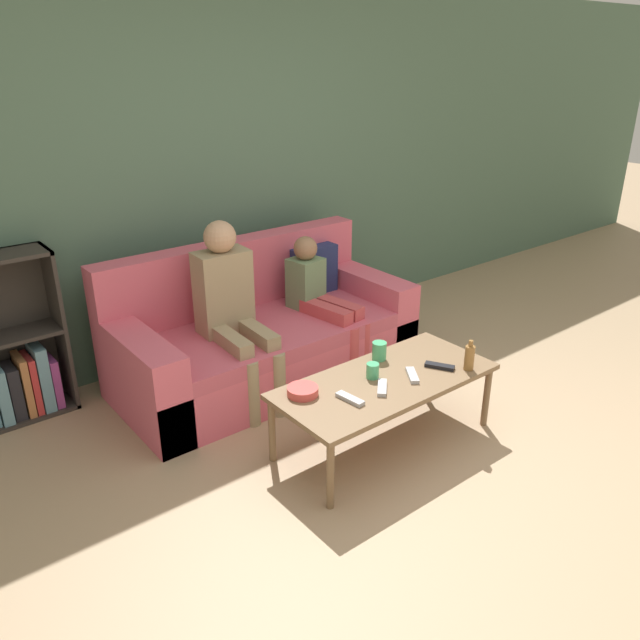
# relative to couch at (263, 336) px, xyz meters

# --- Properties ---
(ground_plane) EXTENTS (22.00, 22.00, 0.00)m
(ground_plane) POSITION_rel_couch_xyz_m (0.11, -1.72, -0.29)
(ground_plane) COLOR tan
(wall_back) EXTENTS (12.00, 0.06, 2.60)m
(wall_back) POSITION_rel_couch_xyz_m (0.11, 0.67, 1.01)
(wall_back) COLOR #4C6B56
(wall_back) RESTS_ON ground_plane
(couch) EXTENTS (2.04, 0.93, 0.91)m
(couch) POSITION_rel_couch_xyz_m (0.00, 0.00, 0.00)
(couch) COLOR #DB5B70
(couch) RESTS_ON ground_plane
(bookshelf) EXTENTS (0.62, 0.28, 1.05)m
(bookshelf) POSITION_rel_couch_xyz_m (-1.50, 0.51, 0.09)
(bookshelf) COLOR #332D28
(bookshelf) RESTS_ON ground_plane
(coffee_table) EXTENTS (1.30, 0.59, 0.42)m
(coffee_table) POSITION_rel_couch_xyz_m (0.08, -1.13, 0.09)
(coffee_table) COLOR brown
(coffee_table) RESTS_ON ground_plane
(person_adult) EXTENTS (0.35, 0.65, 1.16)m
(person_adult) POSITION_rel_couch_xyz_m (-0.30, -0.10, 0.37)
(person_adult) COLOR #9E8966
(person_adult) RESTS_ON ground_plane
(person_child) EXTENTS (0.30, 0.66, 0.94)m
(person_child) POSITION_rel_couch_xyz_m (0.40, -0.15, 0.24)
(person_child) COLOR #C6474C
(person_child) RESTS_ON ground_plane
(cup_near) EXTENTS (0.09, 0.09, 0.11)m
(cup_near) POSITION_rel_couch_xyz_m (0.22, -0.93, 0.18)
(cup_near) COLOR #4CB77A
(cup_near) RESTS_ON coffee_table
(cup_far) EXTENTS (0.07, 0.07, 0.09)m
(cup_far) POSITION_rel_couch_xyz_m (0.03, -1.07, 0.17)
(cup_far) COLOR #4CB77A
(cup_far) RESTS_ON coffee_table
(tv_remote_0) EXTENTS (0.07, 0.17, 0.02)m
(tv_remote_0) POSITION_rel_couch_xyz_m (-0.23, -1.18, 0.13)
(tv_remote_0) COLOR #B7B7BC
(tv_remote_0) RESTS_ON coffee_table
(tv_remote_1) EXTENTS (0.13, 0.17, 0.02)m
(tv_remote_1) POSITION_rel_couch_xyz_m (0.42, -1.23, 0.13)
(tv_remote_1) COLOR black
(tv_remote_1) RESTS_ON coffee_table
(tv_remote_2) EXTENTS (0.15, 0.15, 0.02)m
(tv_remote_2) POSITION_rel_couch_xyz_m (-0.02, -1.20, 0.13)
(tv_remote_2) COLOR #B7B7BC
(tv_remote_2) RESTS_ON coffee_table
(tv_remote_3) EXTENTS (0.14, 0.17, 0.02)m
(tv_remote_3) POSITION_rel_couch_xyz_m (0.21, -1.21, 0.13)
(tv_remote_3) COLOR #B7B7BC
(tv_remote_3) RESTS_ON coffee_table
(snack_bowl) EXTENTS (0.17, 0.17, 0.05)m
(snack_bowl) POSITION_rel_couch_xyz_m (-0.39, -0.98, 0.15)
(snack_bowl) COLOR #DB4C47
(snack_bowl) RESTS_ON coffee_table
(bottle) EXTENTS (0.06, 0.06, 0.18)m
(bottle) POSITION_rel_couch_xyz_m (0.53, -1.34, 0.20)
(bottle) COLOR olive
(bottle) RESTS_ON coffee_table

